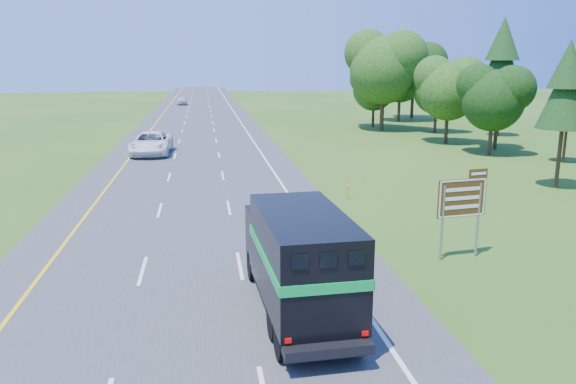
{
  "coord_description": "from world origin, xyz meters",
  "views": [
    {
      "loc": [
        0.62,
        -9.5,
        7.66
      ],
      "look_at": [
        4.41,
        15.6,
        1.81
      ],
      "focal_mm": 35.0,
      "sensor_mm": 36.0,
      "label": 1
    }
  ],
  "objects_px": {
    "white_suv": "(151,143)",
    "exit_sign": "(463,201)",
    "horse_truck": "(299,258)",
    "far_car": "(182,100)"
  },
  "relations": [
    {
      "from": "white_suv",
      "to": "exit_sign",
      "type": "height_order",
      "value": "exit_sign"
    },
    {
      "from": "white_suv",
      "to": "exit_sign",
      "type": "bearing_deg",
      "value": -60.99
    },
    {
      "from": "horse_truck",
      "to": "far_car",
      "type": "relative_size",
      "value": 1.67
    },
    {
      "from": "exit_sign",
      "to": "horse_truck",
      "type": "bearing_deg",
      "value": -158.07
    },
    {
      "from": "horse_truck",
      "to": "exit_sign",
      "type": "relative_size",
      "value": 2.14
    },
    {
      "from": "far_car",
      "to": "exit_sign",
      "type": "distance_m",
      "value": 88.74
    },
    {
      "from": "white_suv",
      "to": "exit_sign",
      "type": "xyz_separation_m",
      "value": [
        14.45,
        -28.59,
        1.36
      ]
    },
    {
      "from": "horse_truck",
      "to": "far_car",
      "type": "height_order",
      "value": "horse_truck"
    },
    {
      "from": "horse_truck",
      "to": "white_suv",
      "type": "bearing_deg",
      "value": 99.74
    },
    {
      "from": "exit_sign",
      "to": "white_suv",
      "type": "bearing_deg",
      "value": 108.85
    }
  ]
}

